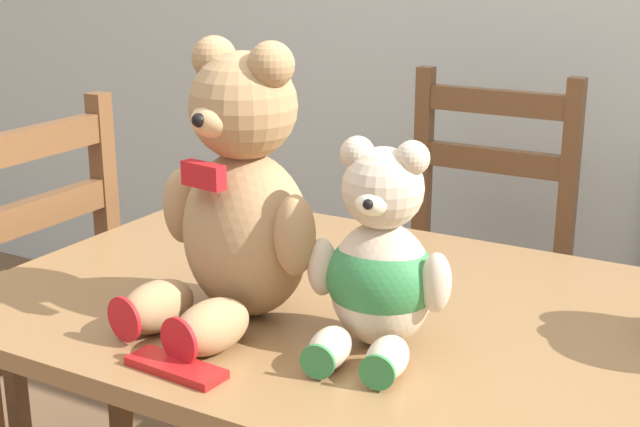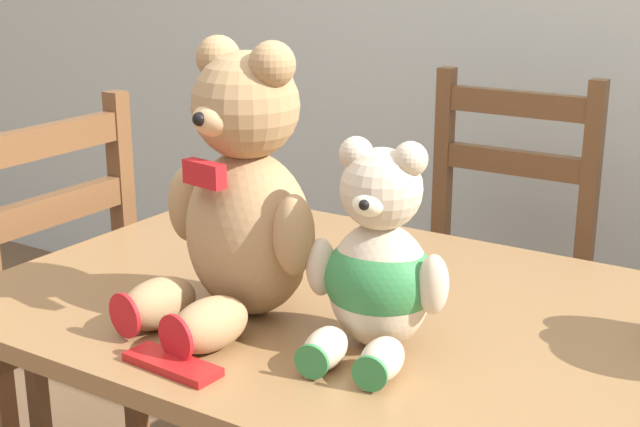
% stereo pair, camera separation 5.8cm
% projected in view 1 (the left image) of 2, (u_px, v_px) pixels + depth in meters
% --- Properties ---
extents(dining_table, '(1.31, 0.79, 0.71)m').
position_uv_depth(dining_table, '(389.00, 369.00, 1.40)').
color(dining_table, olive).
rests_on(dining_table, ground_plane).
extents(wooden_chair_behind, '(0.42, 0.43, 0.95)m').
position_uv_depth(wooden_chair_behind, '(468.00, 275.00, 2.20)').
color(wooden_chair_behind, brown).
rests_on(wooden_chair_behind, ground_plane).
extents(wooden_chair_side, '(0.39, 0.40, 0.95)m').
position_uv_depth(wooden_chair_side, '(10.00, 320.00, 1.91)').
color(wooden_chair_side, brown).
rests_on(wooden_chair_side, ground_plane).
extents(teddy_bear_left, '(0.29, 0.31, 0.42)m').
position_uv_depth(teddy_bear_left, '(239.00, 202.00, 1.31)').
color(teddy_bear_left, tan).
rests_on(teddy_bear_left, dining_table).
extents(teddy_bear_right, '(0.21, 0.23, 0.30)m').
position_uv_depth(teddy_bear_right, '(380.00, 267.00, 1.22)').
color(teddy_bear_right, beige).
rests_on(teddy_bear_right, dining_table).
extents(chocolate_bar, '(0.15, 0.06, 0.01)m').
position_uv_depth(chocolate_bar, '(176.00, 367.00, 1.18)').
color(chocolate_bar, red).
rests_on(chocolate_bar, dining_table).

